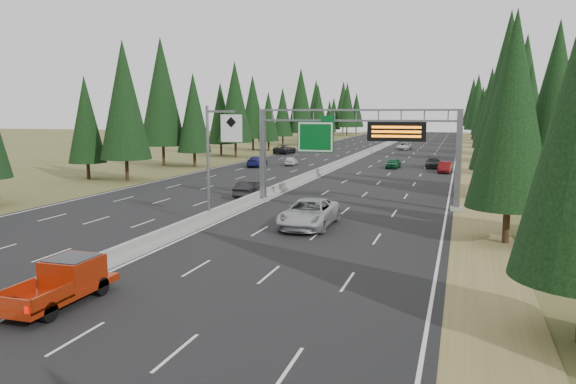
# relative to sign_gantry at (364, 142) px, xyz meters

# --- Properties ---
(road) EXTENTS (32.00, 260.00, 0.08)m
(road) POSITION_rel_sign_gantry_xyz_m (-8.92, 45.12, -5.23)
(road) COLOR black
(road) RESTS_ON ground
(shoulder_right) EXTENTS (3.60, 260.00, 0.06)m
(shoulder_right) POSITION_rel_sign_gantry_xyz_m (8.88, 45.12, -5.24)
(shoulder_right) COLOR olive
(shoulder_right) RESTS_ON ground
(shoulder_left) EXTENTS (3.60, 260.00, 0.06)m
(shoulder_left) POSITION_rel_sign_gantry_xyz_m (-26.72, 45.12, -5.24)
(shoulder_left) COLOR brown
(shoulder_left) RESTS_ON ground
(median_barrier) EXTENTS (0.70, 260.00, 0.85)m
(median_barrier) POSITION_rel_sign_gantry_xyz_m (-8.92, 45.12, -4.85)
(median_barrier) COLOR gray
(median_barrier) RESTS_ON road
(sign_gantry) EXTENTS (16.75, 0.98, 7.80)m
(sign_gantry) POSITION_rel_sign_gantry_xyz_m (0.00, 0.00, 0.00)
(sign_gantry) COLOR slate
(sign_gantry) RESTS_ON road
(hov_sign_pole) EXTENTS (2.80, 0.50, 8.00)m
(hov_sign_pole) POSITION_rel_sign_gantry_xyz_m (-8.33, -9.92, -0.54)
(hov_sign_pole) COLOR slate
(hov_sign_pole) RESTS_ON road
(tree_row_right) EXTENTS (12.44, 239.12, 18.98)m
(tree_row_right) POSITION_rel_sign_gantry_xyz_m (13.01, 38.29, 4.00)
(tree_row_right) COLOR black
(tree_row_right) RESTS_ON ground
(tree_row_left) EXTENTS (11.75, 239.19, 18.88)m
(tree_row_left) POSITION_rel_sign_gantry_xyz_m (-30.85, 30.38, 4.11)
(tree_row_left) COLOR black
(tree_row_left) RESTS_ON ground
(silver_minivan) EXTENTS (3.04, 6.59, 1.83)m
(silver_minivan) POSITION_rel_sign_gantry_xyz_m (-2.00, -9.16, -4.27)
(silver_minivan) COLOR #ABACB0
(silver_minivan) RESTS_ON road
(red_pickup) EXTENTS (1.90, 5.32, 1.73)m
(red_pickup) POSITION_rel_sign_gantry_xyz_m (-7.42, -26.38, -4.23)
(red_pickup) COLOR black
(red_pickup) RESTS_ON road
(car_ahead_green) EXTENTS (1.84, 4.03, 1.34)m
(car_ahead_green) POSITION_rel_sign_gantry_xyz_m (-1.30, 32.14, -4.52)
(car_ahead_green) COLOR #114D2A
(car_ahead_green) RESTS_ON road
(car_ahead_dkred) EXTENTS (1.75, 4.30, 1.39)m
(car_ahead_dkred) POSITION_rel_sign_gantry_xyz_m (5.58, 28.39, -4.50)
(car_ahead_dkred) COLOR #620E10
(car_ahead_dkred) RESTS_ON road
(car_ahead_dkgrey) EXTENTS (2.12, 4.98, 1.43)m
(car_ahead_dkgrey) POSITION_rel_sign_gantry_xyz_m (3.85, 34.15, -4.47)
(car_ahead_dkgrey) COLOR black
(car_ahead_dkgrey) RESTS_ON road
(car_ahead_white) EXTENTS (2.85, 5.29, 1.41)m
(car_ahead_white) POSITION_rel_sign_gantry_xyz_m (-3.61, 70.31, -4.48)
(car_ahead_white) COLOR silver
(car_ahead_white) RESTS_ON road
(car_ahead_far) EXTENTS (1.68, 3.81, 1.28)m
(car_ahead_far) POSITION_rel_sign_gantry_xyz_m (-4.01, 75.15, -4.55)
(car_ahead_far) COLOR black
(car_ahead_far) RESTS_ON road
(car_onc_near) EXTENTS (1.64, 4.57, 1.50)m
(car_onc_near) POSITION_rel_sign_gantry_xyz_m (-10.42, 1.83, -4.44)
(car_onc_near) COLOR black
(car_onc_near) RESTS_ON road
(car_onc_blue) EXTENTS (2.50, 5.19, 1.46)m
(car_onc_blue) POSITION_rel_sign_gantry_xyz_m (-19.79, 28.80, -4.46)
(car_onc_blue) COLOR navy
(car_onc_blue) RESTS_ON road
(car_onc_white) EXTENTS (1.83, 3.87, 1.28)m
(car_onc_white) POSITION_rel_sign_gantry_xyz_m (-15.76, 31.98, -4.55)
(car_onc_white) COLOR silver
(car_onc_white) RESTS_ON road
(car_onc_far) EXTENTS (3.16, 5.99, 1.61)m
(car_onc_far) POSITION_rel_sign_gantry_xyz_m (-23.42, 53.21, -4.38)
(car_onc_far) COLOR black
(car_onc_far) RESTS_ON road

